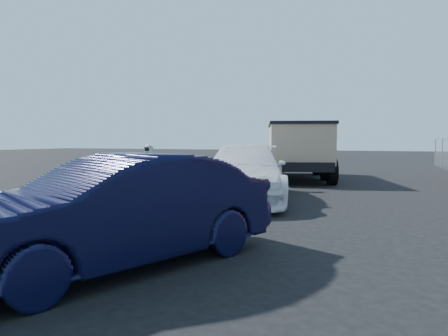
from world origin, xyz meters
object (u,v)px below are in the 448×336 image
(navy_sedan, at_px, (117,211))
(dump_truck, at_px, (296,146))
(parking_meter, at_px, (149,161))
(white_wagon, at_px, (246,172))

(navy_sedan, relative_size, dump_truck, 0.67)
(dump_truck, bearing_deg, navy_sedan, -104.97)
(parking_meter, height_order, white_wagon, parking_meter)
(parking_meter, relative_size, white_wagon, 0.27)
(dump_truck, bearing_deg, parking_meter, -116.18)
(white_wagon, relative_size, navy_sedan, 1.19)
(navy_sedan, distance_m, dump_truck, 13.45)
(parking_meter, height_order, dump_truck, dump_truck)
(parking_meter, bearing_deg, white_wagon, 67.93)
(white_wagon, xyz_separation_m, navy_sedan, (0.23, -6.42, -0.04))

